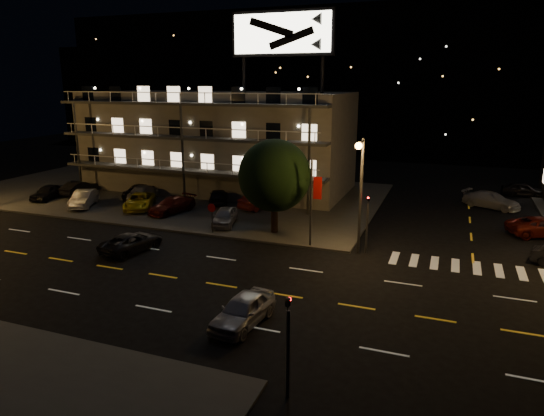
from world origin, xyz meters
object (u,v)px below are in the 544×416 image
(tree, at_px, (274,178))
(road_car_east, at_px, (243,310))
(lot_car_2, at_px, (139,201))
(lot_car_4, at_px, (225,216))
(lot_car_7, at_px, (144,192))
(road_car_west, at_px, (132,242))

(tree, bearing_deg, road_car_east, -75.60)
(road_car_east, bearing_deg, lot_car_2, 143.33)
(lot_car_4, distance_m, lot_car_7, 12.53)
(lot_car_4, bearing_deg, lot_car_7, 141.78)
(tree, height_order, road_car_west, tree)
(road_car_west, bearing_deg, road_car_east, 161.09)
(tree, relative_size, lot_car_4, 1.77)
(lot_car_4, bearing_deg, tree, -19.08)
(lot_car_2, bearing_deg, lot_car_4, -35.56)
(road_car_west, bearing_deg, lot_car_7, -46.33)
(road_car_west, bearing_deg, lot_car_4, -102.44)
(lot_car_7, relative_size, road_car_east, 1.14)
(road_car_east, relative_size, road_car_west, 0.93)
(lot_car_4, xyz_separation_m, lot_car_7, (-11.42, 5.15, 0.02))
(road_car_west, bearing_deg, tree, -125.47)
(lot_car_7, bearing_deg, lot_car_2, 106.01)
(tree, xyz_separation_m, lot_car_2, (-14.17, 2.35, -3.63))
(tree, height_order, lot_car_4, tree)
(tree, distance_m, road_car_west, 11.48)
(lot_car_2, distance_m, lot_car_7, 3.64)
(tree, distance_m, lot_car_7, 17.22)
(tree, relative_size, lot_car_7, 1.45)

